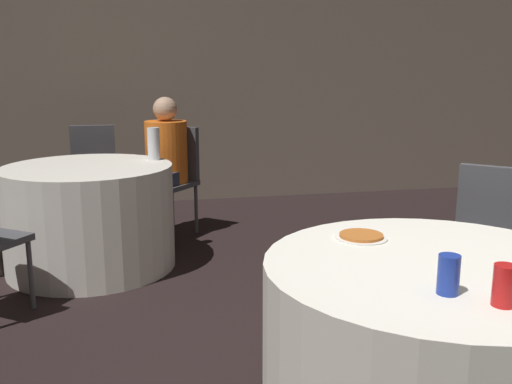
# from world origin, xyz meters

# --- Properties ---
(wall_back) EXTENTS (16.00, 0.06, 2.80)m
(wall_back) POSITION_xyz_m (0.00, 4.34, 1.40)
(wall_back) COLOR gray
(wall_back) RESTS_ON ground_plane
(table_near) EXTENTS (1.23, 1.23, 0.74)m
(table_near) POSITION_xyz_m (0.01, -0.07, 0.37)
(table_near) COLOR white
(table_near) RESTS_ON ground_plane
(table_far) EXTENTS (1.18, 1.18, 0.74)m
(table_far) POSITION_xyz_m (-1.33, 2.31, 0.37)
(table_far) COLOR white
(table_far) RESTS_ON ground_plane
(chair_near_northeast) EXTENTS (0.57, 0.57, 0.92)m
(chair_near_northeast) POSITION_xyz_m (0.73, 0.66, 0.55)
(chair_near_northeast) COLOR #47474C
(chair_near_northeast) RESTS_ON ground_plane
(chair_far_north) EXTENTS (0.41, 0.41, 0.92)m
(chair_far_north) POSITION_xyz_m (-1.36, 3.31, 0.55)
(chair_far_north) COLOR #47474C
(chair_far_north) RESTS_ON ground_plane
(chair_far_northeast) EXTENTS (0.56, 0.56, 0.92)m
(chair_far_northeast) POSITION_xyz_m (-0.68, 3.07, 0.55)
(chair_far_northeast) COLOR #47474C
(chair_far_northeast) RESTS_ON ground_plane
(person_orange_shirt) EXTENTS (0.48, 0.49, 1.18)m
(person_orange_shirt) POSITION_xyz_m (-0.78, 2.95, 0.61)
(person_orange_shirt) COLOR #33384C
(person_orange_shirt) RESTS_ON ground_plane
(pizza_plate_near) EXTENTS (0.21, 0.21, 0.02)m
(pizza_plate_near) POSITION_xyz_m (-0.13, 0.27, 0.75)
(pizza_plate_near) COLOR white
(pizza_plate_near) RESTS_ON table_near
(soda_can_red) EXTENTS (0.07, 0.07, 0.12)m
(soda_can_red) POSITION_xyz_m (0.01, -0.44, 0.80)
(soda_can_red) COLOR red
(soda_can_red) RESTS_ON table_near
(soda_can_blue) EXTENTS (0.07, 0.07, 0.12)m
(soda_can_blue) POSITION_xyz_m (-0.10, -0.33, 0.80)
(soda_can_blue) COLOR #1E38A5
(soda_can_blue) RESTS_ON table_near
(bottle_far) EXTENTS (0.09, 0.09, 0.24)m
(bottle_far) POSITION_xyz_m (-0.86, 2.48, 0.86)
(bottle_far) COLOR white
(bottle_far) RESTS_ON table_far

